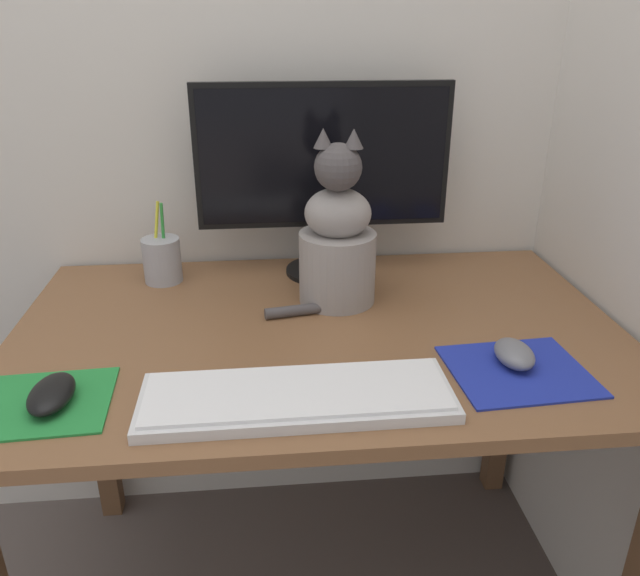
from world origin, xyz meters
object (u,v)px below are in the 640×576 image
Objects in this scene: monitor at (323,168)px; pen_cup at (162,260)px; computer_mouse_left at (52,394)px; cat at (337,241)px; keyboard at (297,396)px; computer_mouse_right at (514,354)px.

pen_cup is (-0.36, -0.02, -0.19)m from monitor.
computer_mouse_left is 0.32× the size of cat.
pen_cup is (0.10, 0.48, 0.03)m from computer_mouse_left.
monitor reaches higher than cat.
cat is at bearing -85.38° from monitor.
cat is at bearing 35.11° from computer_mouse_left.
computer_mouse_left is 0.59m from cat.
keyboard is 2.67× the size of pen_cup.
keyboard is 0.38m from computer_mouse_right.
cat is (0.11, 0.37, 0.12)m from keyboard.
pen_cup is at bearing 169.38° from cat.
monitor reaches higher than keyboard.
computer_mouse_right is 0.27× the size of cat.
keyboard is at bearing -95.85° from cat.
cat is (-0.27, 0.29, 0.11)m from computer_mouse_right.
keyboard is at bearing -4.67° from computer_mouse_left.
cat is (0.48, 0.34, 0.11)m from computer_mouse_left.
pen_cup reaches higher than keyboard.
monitor is at bearing 46.64° from computer_mouse_left.
monitor is 1.55× the size of cat.
keyboard is 0.57m from pen_cup.
monitor is 0.57m from computer_mouse_right.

